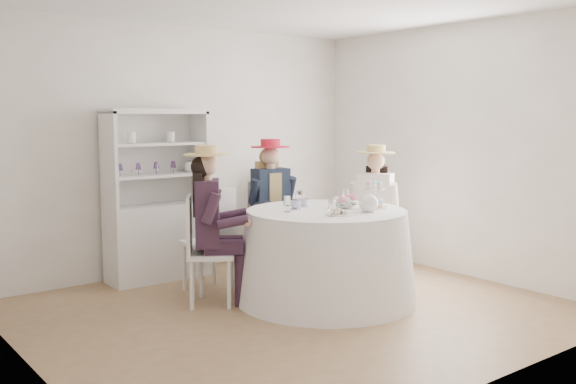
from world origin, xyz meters
TOP-DOWN VIEW (x-y plane):
  - ground at (0.00, 0.00)m, footprint 4.50×4.50m
  - wall_back at (0.00, 2.00)m, footprint 4.50×0.00m
  - wall_front at (0.00, -2.00)m, footprint 4.50×0.00m
  - wall_left at (-2.25, 0.00)m, footprint 0.00×4.50m
  - wall_right at (2.25, 0.00)m, footprint 0.00×4.50m
  - tea_table at (0.43, 0.08)m, footprint 1.69×1.69m
  - hutch at (-0.46, 1.76)m, footprint 1.10×0.49m
  - side_table at (1.08, 1.72)m, footprint 0.57×0.57m
  - hatbox at (1.08, 1.72)m, footprint 0.40×0.40m
  - guest_left at (-0.49, 0.61)m, footprint 0.62×0.58m
  - guest_mid at (0.58, 1.14)m, footprint 0.55×0.57m
  - guest_right at (1.44, 0.45)m, footprint 0.60×0.55m
  - spare_chair at (-0.28, 0.95)m, footprint 0.43×0.43m
  - teacup_a at (0.22, 0.27)m, footprint 0.10×0.10m
  - teacup_b at (0.40, 0.37)m, footprint 0.09×0.09m
  - teacup_c at (0.70, 0.21)m, footprint 0.12×0.12m
  - flower_bowl at (0.65, 0.05)m, footprint 0.23×0.23m
  - flower_arrangement at (0.63, 0.04)m, footprint 0.17×0.17m
  - table_teapot at (0.65, -0.25)m, footprint 0.24×0.17m
  - sandwich_plate at (0.32, -0.22)m, footprint 0.24×0.24m
  - cupcake_stand at (0.88, -0.09)m, footprint 0.27×0.27m
  - stemware_set at (0.43, 0.08)m, footprint 0.82×0.79m

SIDE VIEW (x-z plane):
  - ground at x=0.00m, z-range 0.00..0.00m
  - side_table at x=1.08m, z-range 0.00..0.78m
  - tea_table at x=0.43m, z-range 0.00..0.85m
  - spare_chair at x=-0.28m, z-range 0.04..1.07m
  - hutch at x=-0.46m, z-range -0.26..1.53m
  - guest_right at x=1.44m, z-range 0.09..1.50m
  - guest_left at x=-0.49m, z-range 0.09..1.55m
  - guest_mid at x=0.58m, z-range 0.10..1.57m
  - sandwich_plate at x=0.32m, z-range 0.84..0.89m
  - flower_bowl at x=0.65m, z-range 0.85..0.90m
  - teacup_b at x=0.40m, z-range 0.85..0.92m
  - teacup_c at x=0.70m, z-range 0.85..0.93m
  - teacup_a at x=0.22m, z-range 0.85..0.93m
  - stemware_set at x=0.43m, z-range 0.85..1.00m
  - hatbox at x=1.08m, z-range 0.78..1.08m
  - table_teapot at x=0.65m, z-range 0.84..1.02m
  - flower_arrangement at x=0.63m, z-range 0.90..0.97m
  - cupcake_stand at x=0.88m, z-range 0.82..1.07m
  - wall_back at x=0.00m, z-range -0.90..3.60m
  - wall_front at x=0.00m, z-range -0.90..3.60m
  - wall_left at x=-2.25m, z-range -0.90..3.60m
  - wall_right at x=2.25m, z-range -0.90..3.60m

